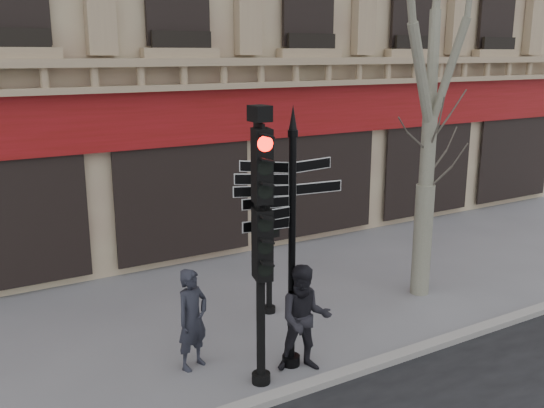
{
  "coord_description": "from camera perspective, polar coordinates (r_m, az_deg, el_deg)",
  "views": [
    {
      "loc": [
        -5.42,
        -8.29,
        5.04
      ],
      "look_at": [
        -0.11,
        0.6,
        2.46
      ],
      "focal_mm": 40.0,
      "sensor_mm": 36.0,
      "label": 1
    }
  ],
  "objects": [
    {
      "name": "ground",
      "position": [
        11.12,
        2.12,
        -12.98
      ],
      "size": [
        80.0,
        80.0,
        0.0
      ],
      "primitive_type": "plane",
      "color": "slate",
      "rests_on": "ground"
    },
    {
      "name": "kerb",
      "position": [
        10.09,
        6.61,
        -15.71
      ],
      "size": [
        80.0,
        0.25,
        0.12
      ],
      "primitive_type": "cube",
      "color": "gray",
      "rests_on": "ground"
    },
    {
      "name": "fingerpost",
      "position": [
        9.39,
        1.93,
        0.73
      ],
      "size": [
        2.24,
        2.24,
        4.3
      ],
      "rotation": [
        0.0,
        0.0,
        -0.29
      ],
      "color": "black",
      "rests_on": "ground"
    },
    {
      "name": "traffic_signal_main",
      "position": [
        8.89,
        -1.11,
        -1.04
      ],
      "size": [
        0.55,
        0.45,
        4.33
      ],
      "rotation": [
        0.0,
        0.0,
        -0.25
      ],
      "color": "black",
      "rests_on": "ground"
    },
    {
      "name": "traffic_signal_secondary",
      "position": [
        11.7,
        -0.28,
        -1.97
      ],
      "size": [
        0.45,
        0.33,
        2.61
      ],
      "rotation": [
        0.0,
        0.0,
        -0.04
      ],
      "color": "black",
      "rests_on": "ground"
    },
    {
      "name": "pedestrian_a",
      "position": [
        10.09,
        -7.49,
        -10.68
      ],
      "size": [
        0.73,
        0.6,
        1.7
      ],
      "primitive_type": "imported",
      "rotation": [
        0.0,
        0.0,
        0.37
      ],
      "color": "#21232D",
      "rests_on": "ground"
    },
    {
      "name": "pedestrian_b",
      "position": [
        9.92,
        3.09,
        -10.72
      ],
      "size": [
        1.08,
        0.99,
        1.79
      ],
      "primitive_type": "imported",
      "rotation": [
        0.0,
        0.0,
        -0.46
      ],
      "color": "black",
      "rests_on": "ground"
    }
  ]
}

